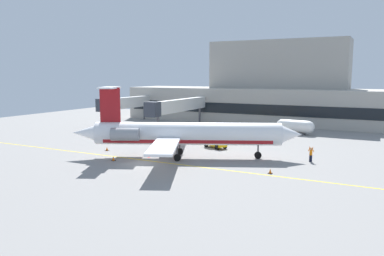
{
  "coord_description": "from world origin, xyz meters",
  "views": [
    {
      "loc": [
        25.86,
        -37.08,
        10.63
      ],
      "look_at": [
        1.05,
        11.38,
        3.0
      ],
      "focal_mm": 35.55,
      "sensor_mm": 36.0,
      "label": 1
    }
  ],
  "objects_px": {
    "regional_jet": "(183,134)",
    "baggage_tug": "(215,129)",
    "pushback_tractor": "(233,136)",
    "fuel_tank": "(295,126)",
    "belt_loader": "(214,142)",
    "marshaller": "(311,154)"
  },
  "relations": [
    {
      "from": "pushback_tractor",
      "to": "fuel_tank",
      "type": "height_order",
      "value": "fuel_tank"
    },
    {
      "from": "belt_loader",
      "to": "marshaller",
      "type": "height_order",
      "value": "marshaller"
    },
    {
      "from": "fuel_tank",
      "to": "regional_jet",
      "type": "bearing_deg",
      "value": -107.82
    },
    {
      "from": "fuel_tank",
      "to": "marshaller",
      "type": "relative_size",
      "value": 3.65
    },
    {
      "from": "pushback_tractor",
      "to": "belt_loader",
      "type": "bearing_deg",
      "value": -95.88
    },
    {
      "from": "regional_jet",
      "to": "pushback_tractor",
      "type": "distance_m",
      "value": 14.57
    },
    {
      "from": "regional_jet",
      "to": "pushback_tractor",
      "type": "height_order",
      "value": "regional_jet"
    },
    {
      "from": "belt_loader",
      "to": "regional_jet",
      "type": "bearing_deg",
      "value": -94.38
    },
    {
      "from": "baggage_tug",
      "to": "pushback_tractor",
      "type": "distance_m",
      "value": 8.65
    },
    {
      "from": "regional_jet",
      "to": "fuel_tank",
      "type": "bearing_deg",
      "value": 72.18
    },
    {
      "from": "regional_jet",
      "to": "belt_loader",
      "type": "distance_m",
      "value": 8.64
    },
    {
      "from": "regional_jet",
      "to": "baggage_tug",
      "type": "bearing_deg",
      "value": 102.37
    },
    {
      "from": "regional_jet",
      "to": "marshaller",
      "type": "distance_m",
      "value": 16.07
    },
    {
      "from": "belt_loader",
      "to": "marshaller",
      "type": "distance_m",
      "value": 14.74
    },
    {
      "from": "pushback_tractor",
      "to": "belt_loader",
      "type": "xyz_separation_m",
      "value": [
        -0.62,
        -6.04,
        -0.08
      ]
    },
    {
      "from": "regional_jet",
      "to": "pushback_tractor",
      "type": "xyz_separation_m",
      "value": [
        1.26,
        14.34,
        -2.22
      ]
    },
    {
      "from": "regional_jet",
      "to": "marshaller",
      "type": "height_order",
      "value": "regional_jet"
    },
    {
      "from": "belt_loader",
      "to": "marshaller",
      "type": "bearing_deg",
      "value": -12.18
    },
    {
      "from": "pushback_tractor",
      "to": "fuel_tank",
      "type": "relative_size",
      "value": 0.65
    },
    {
      "from": "regional_jet",
      "to": "pushback_tractor",
      "type": "bearing_deg",
      "value": 84.99
    },
    {
      "from": "baggage_tug",
      "to": "marshaller",
      "type": "bearing_deg",
      "value": -38.45
    },
    {
      "from": "marshaller",
      "to": "belt_loader",
      "type": "bearing_deg",
      "value": 167.82
    }
  ]
}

